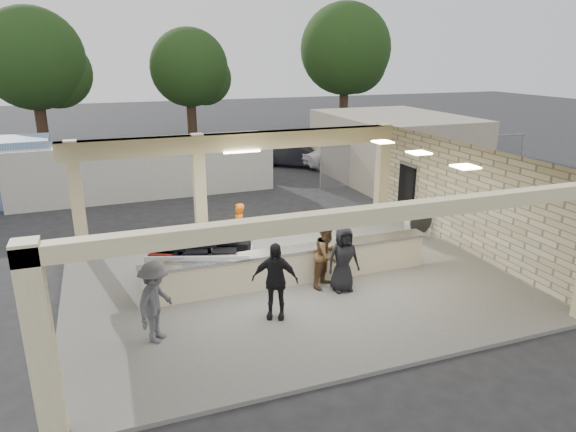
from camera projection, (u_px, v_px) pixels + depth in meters
name	position (u px, v px, depth m)	size (l,w,h in m)	color
ground	(286.00, 278.00, 14.69)	(120.00, 120.00, 0.00)	#242426
pavilion	(285.00, 226.00, 14.94)	(12.01, 10.00, 3.55)	slate
baggage_counter	(293.00, 266.00, 14.06)	(8.20, 0.58, 0.98)	beige
luggage_cart	(201.00, 250.00, 14.11)	(3.14, 2.49, 1.60)	silver
drum_fan	(418.00, 221.00, 17.55)	(0.96, 0.53, 1.06)	silver
baggage_handler	(239.00, 230.00, 15.84)	(0.61, 0.34, 1.68)	orange
passenger_a	(327.00, 255.00, 13.72)	(0.87, 0.38, 1.78)	brown
passenger_b	(275.00, 281.00, 12.06)	(1.10, 0.40, 1.88)	black
passenger_c	(156.00, 302.00, 11.06)	(1.19, 0.42, 1.85)	#4B4A4F
passenger_d	(343.00, 259.00, 13.46)	(0.87, 0.35, 1.77)	black
car_white_a	(335.00, 153.00, 29.60)	(2.24, 4.73, 1.35)	white
car_white_b	(400.00, 148.00, 30.53)	(1.87, 5.02, 1.59)	white
car_dark	(296.00, 154.00, 29.07)	(1.55, 4.41, 1.47)	black
container_white	(145.00, 168.00, 23.05)	(11.40, 2.28, 2.47)	silver
fence	(429.00, 159.00, 26.05)	(12.06, 0.06, 2.03)	gray
tree_left	(39.00, 63.00, 32.08)	(6.60, 6.30, 9.00)	#382619
tree_mid	(193.00, 71.00, 37.35)	(6.00, 5.60, 8.00)	#382619
tree_right	(348.00, 53.00, 40.04)	(7.20, 7.00, 10.00)	#382619
adjacent_building	(393.00, 146.00, 26.28)	(6.00, 8.00, 3.20)	#B0A48C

